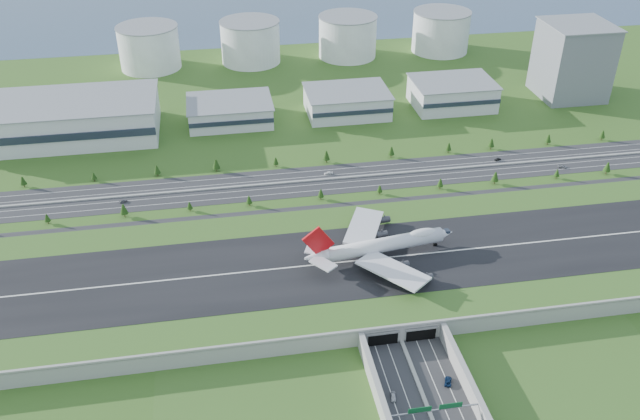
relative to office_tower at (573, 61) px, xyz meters
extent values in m
plane|color=#364E18|center=(-200.00, -195.00, -27.50)|extent=(1200.00, 1200.00, 0.00)
cube|color=gray|center=(-200.00, -195.00, -23.50)|extent=(520.00, 100.00, 8.00)
cube|color=#375A1F|center=(-200.00, -195.00, -19.42)|extent=(520.00, 100.00, 0.16)
cube|color=black|center=(-200.00, -195.00, -19.28)|extent=(520.00, 58.00, 0.12)
cube|color=silver|center=(-200.00, -195.00, -19.20)|extent=(520.00, 0.90, 0.02)
cube|color=gray|center=(-200.00, -244.40, -18.90)|extent=(520.00, 1.20, 1.20)
cube|color=gray|center=(-181.80, -295.00, -23.50)|extent=(2.40, 100.00, 8.00)
cube|color=black|center=(-208.50, -245.20, -24.30)|extent=(13.00, 1.20, 6.00)
cube|color=black|center=(-191.50, -245.20, -24.30)|extent=(13.00, 1.20, 6.00)
cylinder|color=gray|center=(-181.00, -290.00, -24.00)|extent=(0.70, 0.70, 7.00)
cube|color=gray|center=(-200.00, -290.00, -20.30)|extent=(38.00, 0.50, 0.50)
cube|color=#0C4C23|center=(-206.00, -290.10, -18.90)|extent=(9.00, 0.30, 2.40)
cube|color=#0C4C23|center=(-194.00, -290.10, -18.90)|extent=(9.00, 0.30, 2.40)
cube|color=#28282B|center=(-200.00, -100.00, -27.44)|extent=(560.00, 36.00, 0.12)
cylinder|color=#3D2819|center=(-366.87, -122.00, -26.42)|extent=(0.50, 0.50, 2.17)
cone|color=black|center=(-366.87, -122.00, -23.65)|extent=(3.37, 3.37, 4.33)
cylinder|color=#3D2819|center=(-325.75, -122.00, -26.05)|extent=(0.50, 0.50, 2.90)
cone|color=black|center=(-325.75, -122.00, -22.34)|extent=(4.51, 4.51, 5.80)
cylinder|color=#3D2819|center=(-289.68, -122.00, -26.44)|extent=(0.50, 0.50, 2.11)
cone|color=black|center=(-289.68, -122.00, -23.74)|extent=(3.29, 3.29, 4.23)
cylinder|color=#3D2819|center=(-256.09, -122.00, -26.34)|extent=(0.50, 0.50, 2.31)
cone|color=black|center=(-256.09, -122.00, -23.39)|extent=(3.60, 3.60, 4.62)
cylinder|color=#3D2819|center=(-214.45, -122.00, -26.31)|extent=(0.50, 0.50, 2.38)
cone|color=black|center=(-214.45, -122.00, -23.27)|extent=(3.70, 3.70, 4.76)
cylinder|color=#3D2819|center=(-179.31, -122.00, -26.42)|extent=(0.50, 0.50, 2.17)
cone|color=black|center=(-179.31, -122.00, -23.65)|extent=(3.37, 3.37, 4.33)
cylinder|color=#3D2819|center=(-142.23, -122.00, -26.29)|extent=(0.50, 0.50, 2.42)
cone|color=black|center=(-142.23, -122.00, -23.19)|extent=(3.77, 3.77, 4.84)
cylinder|color=#3D2819|center=(-107.87, -122.00, -26.05)|extent=(0.50, 0.50, 2.91)
cone|color=black|center=(-107.87, -122.00, -22.33)|extent=(4.52, 4.52, 5.81)
cylinder|color=#3D2819|center=(-67.87, -122.00, -26.40)|extent=(0.50, 0.50, 2.20)
cone|color=black|center=(-67.87, -122.00, -23.59)|extent=(3.42, 3.42, 4.40)
cylinder|color=#3D2819|center=(-34.83, -122.00, -26.05)|extent=(0.50, 0.50, 2.90)
cone|color=black|center=(-34.83, -122.00, -22.35)|extent=(4.51, 4.51, 5.80)
cylinder|color=#3D2819|center=(-387.68, -78.00, -26.25)|extent=(0.50, 0.50, 2.50)
cone|color=black|center=(-387.68, -78.00, -23.05)|extent=(3.89, 3.89, 5.00)
cylinder|color=#3D2819|center=(-346.83, -78.00, -26.44)|extent=(0.50, 0.50, 2.12)
cone|color=black|center=(-346.83, -78.00, -23.74)|extent=(3.29, 3.29, 4.24)
cylinder|color=#3D2819|center=(-309.08, -78.00, -26.16)|extent=(0.50, 0.50, 2.67)
cone|color=black|center=(-309.08, -78.00, -22.75)|extent=(4.16, 4.16, 5.35)
cylinder|color=#3D2819|center=(-272.95, -78.00, -26.00)|extent=(0.50, 0.50, 3.00)
cone|color=black|center=(-272.95, -78.00, -22.18)|extent=(4.66, 4.66, 5.99)
cylinder|color=#3D2819|center=(-235.75, -78.00, -26.37)|extent=(0.50, 0.50, 2.26)
cone|color=black|center=(-235.75, -78.00, -23.49)|extent=(3.51, 3.51, 4.52)
cylinder|color=#3D2819|center=(-203.31, -78.00, -26.03)|extent=(0.50, 0.50, 2.93)
cone|color=black|center=(-203.31, -78.00, -22.29)|extent=(4.56, 4.56, 5.86)
cylinder|color=#3D2819|center=(-160.66, -78.00, -26.16)|extent=(0.50, 0.50, 2.68)
cone|color=black|center=(-160.66, -78.00, -22.74)|extent=(4.16, 4.16, 5.35)
cylinder|color=#3D2819|center=(-122.06, -78.00, -26.26)|extent=(0.50, 0.50, 2.49)
cone|color=black|center=(-122.06, -78.00, -23.07)|extent=(3.87, 3.87, 4.98)
cylinder|color=#3D2819|center=(-92.70, -78.00, -26.12)|extent=(0.50, 0.50, 2.75)
cone|color=black|center=(-92.70, -78.00, -22.61)|extent=(4.28, 4.28, 5.50)
cylinder|color=#3D2819|center=(-52.53, -78.00, -26.20)|extent=(0.50, 0.50, 2.60)
cone|color=black|center=(-52.53, -78.00, -22.88)|extent=(4.04, 4.04, 5.20)
cylinder|color=#3D2819|center=(-13.44, -78.00, -26.20)|extent=(0.50, 0.50, 2.59)
cone|color=black|center=(-13.44, -78.00, -22.89)|extent=(4.03, 4.03, 5.18)
cube|color=silver|center=(-370.00, -10.00, -15.00)|extent=(120.00, 60.00, 25.00)
cube|color=silver|center=(-260.00, -5.00, -20.00)|extent=(58.00, 42.00, 15.00)
cube|color=silver|center=(-175.00, -5.00, -19.00)|extent=(58.00, 42.00, 17.00)
cube|color=silver|center=(-95.00, -5.00, -18.00)|extent=(58.00, 42.00, 19.00)
cube|color=slate|center=(0.00, 0.00, 0.00)|extent=(46.00, 46.00, 55.00)
cylinder|color=silver|center=(-320.00, 115.00, -10.00)|extent=(50.00, 50.00, 35.00)
cylinder|color=silver|center=(-235.00, 115.00, -10.00)|extent=(50.00, 50.00, 35.00)
cylinder|color=silver|center=(-150.00, 115.00, -10.00)|extent=(50.00, 50.00, 35.00)
cylinder|color=silver|center=(-65.00, 115.00, -10.00)|extent=(50.00, 50.00, 35.00)
cube|color=#364D68|center=(-200.00, 285.00, -27.47)|extent=(1200.00, 260.00, 0.06)
cylinder|color=silver|center=(-196.35, -193.26, -12.71)|extent=(63.24, 15.74, 7.18)
cone|color=silver|center=(-163.00, -188.64, -12.71)|extent=(9.88, 8.35, 7.18)
cone|color=silver|center=(-229.70, -197.88, -12.26)|extent=(12.10, 8.65, 7.18)
ellipsoid|color=silver|center=(-175.18, -190.33, -10.12)|extent=(15.94, 7.64, 4.42)
cube|color=silver|center=(-195.96, -212.47, -13.83)|extent=(32.81, 35.21, 1.77)
cube|color=silver|center=(-201.19, -174.67, -13.83)|extent=(27.10, 36.70, 1.77)
cylinder|color=#38383D|center=(-189.20, -205.87, -16.30)|extent=(6.24, 4.14, 3.37)
cylinder|color=#38383D|center=(-181.03, -217.20, -16.30)|extent=(6.24, 4.14, 3.37)
cylinder|color=#38383D|center=(-192.90, -179.19, -16.30)|extent=(6.24, 4.14, 3.37)
cylinder|color=#38383D|center=(-188.11, -166.06, -16.30)|extent=(6.24, 4.14, 3.37)
cube|color=silver|center=(-227.59, -204.96, -11.36)|extent=(12.90, 13.88, 0.67)
cube|color=silver|center=(-229.59, -190.50, -11.36)|extent=(10.89, 13.97, 0.67)
cube|color=red|center=(-228.59, -197.73, -3.73)|extent=(15.99, 3.20, 16.83)
cylinder|color=black|center=(-167.63, -189.28, -18.60)|extent=(2.13, 0.79, 2.13)
cylinder|color=black|center=(-200.30, -197.44, -18.60)|extent=(2.13, 0.79, 2.13)
cylinder|color=black|center=(-201.29, -190.32, -18.60)|extent=(2.13, 0.79, 2.13)
cylinder|color=black|center=(-206.97, -198.36, -18.60)|extent=(2.13, 0.79, 2.13)
cylinder|color=black|center=(-207.96, -191.25, -18.60)|extent=(2.13, 0.79, 2.13)
imported|color=silver|center=(-211.79, -275.49, -26.52)|extent=(3.01, 5.35, 1.72)
imported|color=#0D2143|center=(-187.89, -271.45, -26.56)|extent=(4.76, 6.50, 1.64)
imported|color=slate|center=(-327.71, -106.23, -26.60)|extent=(4.92, 3.25, 1.56)
imported|color=black|center=(-94.31, -93.96, -26.69)|extent=(4.47, 2.72, 1.39)
imported|color=#A1A0A5|center=(-57.85, -110.03, -26.60)|extent=(6.15, 4.49, 1.55)
imported|color=silver|center=(-204.85, -93.62, -26.58)|extent=(5.72, 2.76, 1.61)
camera|label=1|loc=(-271.55, -453.78, 177.86)|focal=38.00mm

